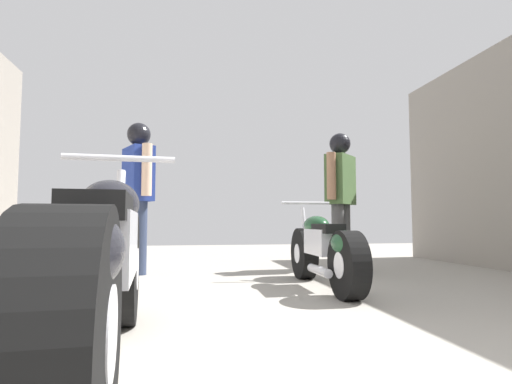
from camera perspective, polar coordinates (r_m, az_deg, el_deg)
The scene contains 5 objects.
ground_plane at distance 3.26m, azimuth 3.18°, elevation -15.01°, with size 15.76×15.76×0.00m, color #9E998E.
motorcycle_maroon_cruiser at distance 1.84m, azimuth -20.62°, elevation -9.91°, with size 0.64×2.16×1.01m.
motorcycle_black_naked at distance 3.91m, azimuth 9.39°, elevation -7.91°, with size 0.53×1.78×0.83m.
mechanic_in_blue at distance 5.14m, azimuth -16.05°, elevation 1.26°, with size 0.43×0.69×1.81m.
mechanic_with_helmet at distance 5.47m, azimuth 11.63°, elevation 0.64°, with size 0.56×0.58×1.77m.
Camera 1 is at (-0.70, 0.16, 0.61)m, focal length 28.87 mm.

